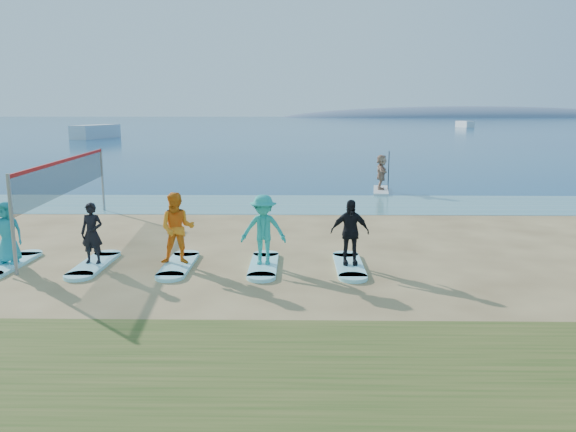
{
  "coord_description": "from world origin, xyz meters",
  "views": [
    {
      "loc": [
        0.98,
        -13.24,
        4.0
      ],
      "look_at": [
        0.74,
        2.0,
        1.1
      ],
      "focal_mm": 35.0,
      "sensor_mm": 36.0,
      "label": 1
    }
  ],
  "objects_px": {
    "paddleboard": "(381,190)",
    "surfboard_1": "(94,265)",
    "volleyball_net": "(67,176)",
    "surfboard_0": "(10,264)",
    "student_2": "(177,228)",
    "student_3": "(263,230)",
    "boat_offshore_a": "(96,138)",
    "boat_offshore_b": "(465,127)",
    "student_1": "(92,233)",
    "student_4": "(350,232)",
    "surfboard_4": "(349,266)",
    "surfboard_3": "(264,265)",
    "student_0": "(7,232)",
    "paddleboarder": "(381,172)",
    "surfboard_2": "(179,265)"
  },
  "relations": [
    {
      "from": "volleyball_net",
      "to": "student_0",
      "type": "relative_size",
      "value": 5.63
    },
    {
      "from": "boat_offshore_a",
      "to": "surfboard_4",
      "type": "relative_size",
      "value": 3.89
    },
    {
      "from": "boat_offshore_a",
      "to": "student_4",
      "type": "distance_m",
      "value": 71.58
    },
    {
      "from": "paddleboarder",
      "to": "student_3",
      "type": "relative_size",
      "value": 0.95
    },
    {
      "from": "boat_offshore_a",
      "to": "surfboard_0",
      "type": "bearing_deg",
      "value": -58.15
    },
    {
      "from": "student_1",
      "to": "student_4",
      "type": "relative_size",
      "value": 0.94
    },
    {
      "from": "volleyball_net",
      "to": "surfboard_3",
      "type": "height_order",
      "value": "volleyball_net"
    },
    {
      "from": "boat_offshore_a",
      "to": "student_2",
      "type": "bearing_deg",
      "value": -54.7
    },
    {
      "from": "surfboard_2",
      "to": "boat_offshore_a",
      "type": "bearing_deg",
      "value": 111.2
    },
    {
      "from": "volleyball_net",
      "to": "student_2",
      "type": "height_order",
      "value": "volleyball_net"
    },
    {
      "from": "boat_offshore_b",
      "to": "surfboard_3",
      "type": "distance_m",
      "value": 123.52
    },
    {
      "from": "student_0",
      "to": "student_2",
      "type": "xyz_separation_m",
      "value": [
        4.41,
        0.0,
        0.12
      ]
    },
    {
      "from": "volleyball_net",
      "to": "surfboard_0",
      "type": "xyz_separation_m",
      "value": [
        -0.13,
        -3.69,
        -1.86
      ]
    },
    {
      "from": "paddleboard",
      "to": "boat_offshore_b",
      "type": "bearing_deg",
      "value": 79.54
    },
    {
      "from": "surfboard_0",
      "to": "student_2",
      "type": "relative_size",
      "value": 1.19
    },
    {
      "from": "paddleboard",
      "to": "student_1",
      "type": "bearing_deg",
      "value": -116.76
    },
    {
      "from": "surfboard_1",
      "to": "student_4",
      "type": "height_order",
      "value": "student_4"
    },
    {
      "from": "volleyball_net",
      "to": "boat_offshore_a",
      "type": "relative_size",
      "value": 1.06
    },
    {
      "from": "volleyball_net",
      "to": "paddleboard",
      "type": "distance_m",
      "value": 15.29
    },
    {
      "from": "surfboard_0",
      "to": "student_2",
      "type": "bearing_deg",
      "value": 0.0
    },
    {
      "from": "paddleboarder",
      "to": "volleyball_net",
      "type": "bearing_deg",
      "value": 138.02
    },
    {
      "from": "surfboard_1",
      "to": "paddleboard",
      "type": "bearing_deg",
      "value": 55.34
    },
    {
      "from": "surfboard_4",
      "to": "student_4",
      "type": "xyz_separation_m",
      "value": [
        0.0,
        0.0,
        0.88
      ]
    },
    {
      "from": "volleyball_net",
      "to": "paddleboard",
      "type": "xyz_separation_m",
      "value": [
        11.49,
        9.92,
        -1.84
      ]
    },
    {
      "from": "student_1",
      "to": "surfboard_0",
      "type": "bearing_deg",
      "value": -174.04
    },
    {
      "from": "boat_offshore_a",
      "to": "boat_offshore_b",
      "type": "height_order",
      "value": "boat_offshore_a"
    },
    {
      "from": "paddleboarder",
      "to": "student_2",
      "type": "bearing_deg",
      "value": 159.29
    },
    {
      "from": "paddleboard",
      "to": "student_0",
      "type": "relative_size",
      "value": 1.87
    },
    {
      "from": "student_0",
      "to": "surfboard_3",
      "type": "bearing_deg",
      "value": -2.85
    },
    {
      "from": "surfboard_2",
      "to": "student_3",
      "type": "xyz_separation_m",
      "value": [
        2.2,
        0.0,
        0.94
      ]
    },
    {
      "from": "surfboard_0",
      "to": "surfboard_1",
      "type": "bearing_deg",
      "value": 0.0
    },
    {
      "from": "paddleboard",
      "to": "student_4",
      "type": "distance_m",
      "value": 13.93
    },
    {
      "from": "boat_offshore_b",
      "to": "student_0",
      "type": "relative_size",
      "value": 3.52
    },
    {
      "from": "boat_offshore_a",
      "to": "surfboard_1",
      "type": "bearing_deg",
      "value": -56.41
    },
    {
      "from": "boat_offshore_a",
      "to": "paddleboard",
      "type": "bearing_deg",
      "value": -43.68
    },
    {
      "from": "boat_offshore_b",
      "to": "student_1",
      "type": "bearing_deg",
      "value": -120.52
    },
    {
      "from": "paddleboard",
      "to": "volleyball_net",
      "type": "bearing_deg",
      "value": -131.28
    },
    {
      "from": "student_2",
      "to": "student_3",
      "type": "distance_m",
      "value": 2.2
    },
    {
      "from": "student_2",
      "to": "surfboard_4",
      "type": "height_order",
      "value": "student_2"
    },
    {
      "from": "student_0",
      "to": "surfboard_4",
      "type": "distance_m",
      "value": 8.85
    },
    {
      "from": "paddleboarder",
      "to": "surfboard_3",
      "type": "distance_m",
      "value": 14.54
    },
    {
      "from": "surfboard_1",
      "to": "student_1",
      "type": "xyz_separation_m",
      "value": [
        0.0,
        0.0,
        0.83
      ]
    },
    {
      "from": "student_0",
      "to": "volleyball_net",
      "type": "bearing_deg",
      "value": 85.14
    },
    {
      "from": "student_0",
      "to": "student_1",
      "type": "distance_m",
      "value": 2.2
    },
    {
      "from": "paddleboard",
      "to": "surfboard_1",
      "type": "distance_m",
      "value": 16.55
    },
    {
      "from": "surfboard_3",
      "to": "student_4",
      "type": "bearing_deg",
      "value": 0.0
    },
    {
      "from": "student_2",
      "to": "surfboard_3",
      "type": "height_order",
      "value": "student_2"
    },
    {
      "from": "paddleboard",
      "to": "paddleboarder",
      "type": "bearing_deg",
      "value": 0.0
    },
    {
      "from": "student_1",
      "to": "surfboard_4",
      "type": "distance_m",
      "value": 6.66
    },
    {
      "from": "paddleboard",
      "to": "boat_offshore_a",
      "type": "relative_size",
      "value": 0.35
    }
  ]
}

